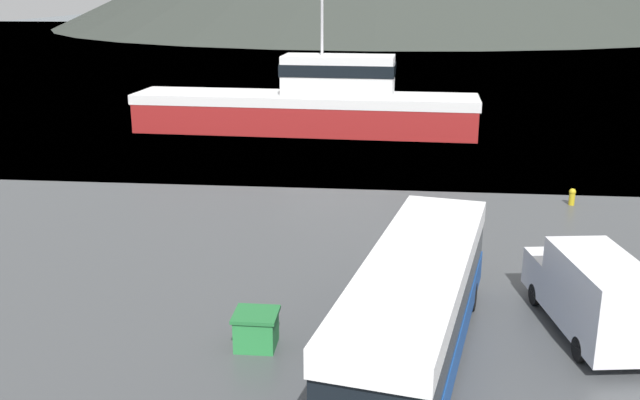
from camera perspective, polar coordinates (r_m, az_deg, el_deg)
water_surface at (r=155.49m, az=6.59°, el=12.91°), size 240.00×240.00×0.00m
tour_bus at (r=19.56m, az=7.70°, el=-8.23°), size 4.79×11.59×3.14m
delivery_van at (r=22.55m, az=20.88°, el=-6.93°), size 2.78×6.14×2.59m
fishing_boat at (r=50.90m, az=-0.73°, el=7.75°), size 24.50×5.78×10.38m
storage_bin at (r=20.86m, az=-5.13°, el=-10.26°), size 1.26×1.22×1.05m
mooring_bollard at (r=35.86m, az=19.52°, el=0.30°), size 0.32×0.32×0.81m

